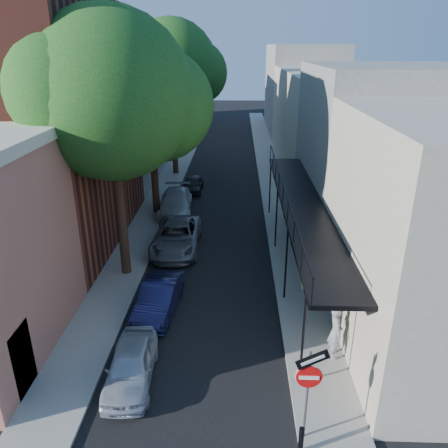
# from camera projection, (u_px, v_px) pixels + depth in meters

# --- Properties ---
(road_surface) EXTENTS (6.00, 64.00, 0.01)m
(road_surface) POSITION_uv_depth(u_px,v_px,m) (223.00, 165.00, 38.70)
(road_surface) COLOR black
(road_surface) RESTS_ON ground
(sidewalk_left) EXTENTS (2.00, 64.00, 0.12)m
(sidewalk_left) POSITION_uv_depth(u_px,v_px,m) (178.00, 164.00, 38.80)
(sidewalk_left) COLOR gray
(sidewalk_left) RESTS_ON ground
(sidewalk_right) EXTENTS (2.00, 64.00, 0.12)m
(sidewalk_right) POSITION_uv_depth(u_px,v_px,m) (268.00, 165.00, 38.56)
(sidewalk_right) COLOR gray
(sidewalk_right) RESTS_ON ground
(buildings_left) EXTENTS (10.10, 59.10, 12.00)m
(buildings_left) POSITION_uv_depth(u_px,v_px,m) (110.00, 110.00, 35.96)
(buildings_left) COLOR #B2695B
(buildings_left) RESTS_ON ground
(buildings_right) EXTENTS (9.80, 55.00, 10.00)m
(buildings_right) POSITION_uv_depth(u_px,v_px,m) (331.00, 116.00, 36.28)
(buildings_right) COLOR #BEB69D
(buildings_right) RESTS_ON ground
(sign_post) EXTENTS (0.89, 0.17, 2.99)m
(sign_post) POSITION_uv_depth(u_px,v_px,m) (309.00, 380.00, 10.98)
(sign_post) COLOR #595B60
(sign_post) RESTS_ON ground
(bollard) EXTENTS (0.14, 0.14, 0.80)m
(bollard) POSITION_uv_depth(u_px,v_px,m) (301.00, 440.00, 11.12)
(bollard) COLOR black
(bollard) RESTS_ON sidewalk_right
(oak_near) EXTENTS (7.48, 6.80, 11.42)m
(oak_near) POSITION_uv_depth(u_px,v_px,m) (123.00, 98.00, 17.56)
(oak_near) COLOR black
(oak_near) RESTS_ON ground
(oak_mid) EXTENTS (6.60, 6.00, 10.20)m
(oak_mid) POSITION_uv_depth(u_px,v_px,m) (157.00, 98.00, 25.24)
(oak_mid) COLOR black
(oak_mid) RESTS_ON ground
(oak_far) EXTENTS (7.70, 7.00, 11.90)m
(oak_far) POSITION_uv_depth(u_px,v_px,m) (178.00, 68.00, 33.14)
(oak_far) COLOR black
(oak_far) RESTS_ON ground
(parked_car_a) EXTENTS (1.57, 3.56, 1.19)m
(parked_car_a) POSITION_uv_depth(u_px,v_px,m) (131.00, 365.00, 13.62)
(parked_car_a) COLOR #A8AFBA
(parked_car_a) RESTS_ON ground
(parked_car_b) EXTENTS (1.64, 3.86, 1.24)m
(parked_car_b) POSITION_uv_depth(u_px,v_px,m) (159.00, 298.00, 17.24)
(parked_car_b) COLOR #121339
(parked_car_b) RESTS_ON ground
(parked_car_c) EXTENTS (2.36, 5.06, 1.40)m
(parked_car_c) POSITION_uv_depth(u_px,v_px,m) (177.00, 236.00, 22.56)
(parked_car_c) COLOR slate
(parked_car_c) RESTS_ON ground
(parked_car_d) EXTENTS (2.30, 4.96, 1.40)m
(parked_car_d) POSITION_uv_depth(u_px,v_px,m) (176.00, 203.00, 27.43)
(parked_car_d) COLOR #BABABE
(parked_car_d) RESTS_ON ground
(parked_car_e) EXTENTS (1.37, 3.32, 1.13)m
(parked_car_e) POSITION_uv_depth(u_px,v_px,m) (193.00, 184.00, 31.50)
(parked_car_e) COLOR black
(parked_car_e) RESTS_ON ground
(pedestrian) EXTENTS (0.49, 0.72, 1.92)m
(pedestrian) POSITION_uv_depth(u_px,v_px,m) (335.00, 332.00, 14.41)
(pedestrian) COLOR gray
(pedestrian) RESTS_ON sidewalk_right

